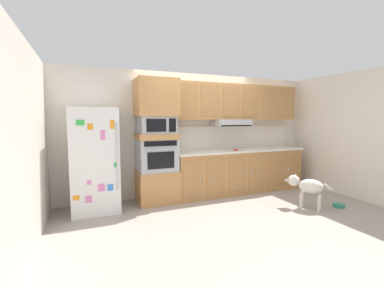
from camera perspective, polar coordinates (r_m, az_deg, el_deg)
ground_plane at (r=4.79m, az=5.73°, el=-13.69°), size 9.60×9.60×0.00m
back_kitchen_wall at (r=5.53m, az=0.40°, el=2.19°), size 6.20×0.12×2.50m
side_panel_left at (r=4.04m, az=-31.67°, el=0.08°), size 0.12×7.10×2.50m
side_panel_right at (r=6.36m, az=28.67°, el=1.95°), size 0.12×7.10×2.50m
refrigerator at (r=4.71m, az=-20.56°, el=-3.31°), size 0.76×0.73×1.76m
oven_base_cabinet at (r=5.05m, az=-7.63°, el=-9.13°), size 0.74×0.62×0.60m
built_in_oven at (r=4.93m, az=-7.72°, el=-2.37°), size 0.70×0.62×0.60m
appliance_mid_shelf at (r=4.90m, az=-7.78°, el=1.69°), size 0.74×0.62×0.10m
microwave at (r=4.88m, az=-7.80°, el=4.14°), size 0.64×0.54×0.32m
appliance_upper_cabinet at (r=4.90m, az=-7.89°, el=10.00°), size 0.74×0.62×0.68m
lower_cabinet_run at (r=5.75m, az=10.31°, el=-5.93°), size 2.91×0.63×0.88m
countertop_slab at (r=5.68m, az=10.37°, el=-1.37°), size 2.95×0.64×0.04m
backsplash_panel at (r=5.89m, az=8.89°, el=1.55°), size 2.95×0.02×0.50m
upper_cabinet_with_hood at (r=5.74m, az=9.77°, el=8.74°), size 2.91×0.48×0.88m
screwdriver at (r=5.45m, az=9.66°, el=-1.28°), size 0.16×0.16×0.03m
dog at (r=5.04m, az=23.85°, el=-8.44°), size 0.52×0.66×0.59m
dog_food_bowl at (r=5.46m, az=29.42°, el=-11.59°), size 0.20×0.20×0.06m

